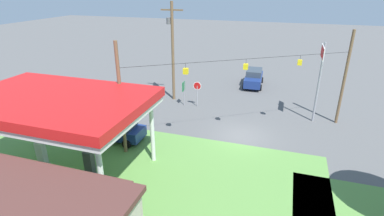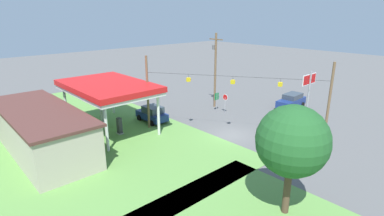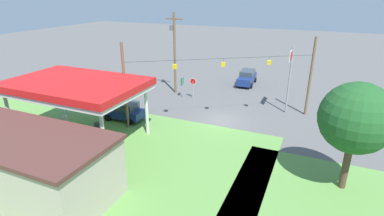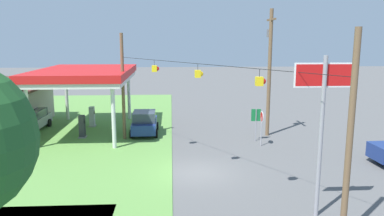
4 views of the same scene
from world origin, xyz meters
TOP-DOWN VIEW (x-y plane):
  - ground_plane at (0.00, 0.00)m, footprint 160.00×160.00m
  - gas_station_canopy at (9.85, 8.27)m, footprint 10.98×7.13m
  - fuel_pump_near at (8.02, 8.27)m, footprint 0.71×0.56m
  - fuel_pump_far at (11.68, 8.27)m, footprint 0.71×0.56m
  - car_at_pumps_front at (8.82, 3.58)m, footprint 4.04×2.15m
  - car_on_crossroad at (0.72, -13.14)m, footprint 2.27×4.93m
  - stop_sign_roadside at (5.13, -4.88)m, footprint 0.80×0.08m
  - stop_sign_overhead at (-5.47, -4.72)m, footprint 0.22×2.44m
  - route_sign at (6.47, -4.78)m, footprint 0.10×0.70m
  - utility_pole_main at (8.08, -6.07)m, footprint 2.20×0.44m
  - signal_span_gantry at (-0.00, -0.01)m, footprint 15.11×10.24m

SIDE VIEW (x-z plane):
  - ground_plane at x=0.00m, z-range 0.00..0.00m
  - fuel_pump_near at x=8.02m, z-range -0.04..1.71m
  - fuel_pump_far at x=11.68m, z-range -0.04..1.71m
  - car_at_pumps_front at x=8.82m, z-range 0.02..1.90m
  - car_on_crossroad at x=0.72m, z-range 0.03..1.94m
  - route_sign at x=6.47m, z-range 0.51..2.91m
  - stop_sign_roadside at x=5.13m, z-range 0.56..3.06m
  - signal_span_gantry at x=0.00m, z-range 0.30..8.21m
  - gas_station_canopy at x=9.85m, z-range 2.07..7.20m
  - stop_sign_overhead at x=-5.47m, z-range 1.48..8.33m
  - utility_pole_main at x=8.08m, z-range 0.57..10.27m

